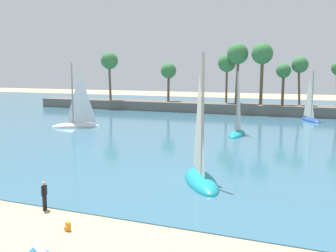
{
  "coord_description": "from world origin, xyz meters",
  "views": [
    {
      "loc": [
        9.64,
        -8.94,
        7.83
      ],
      "look_at": [
        1.31,
        11.06,
        4.83
      ],
      "focal_mm": 43.18,
      "sensor_mm": 36.0,
      "label": 1
    }
  ],
  "objects_px": {
    "person_at_waterline": "(44,195)",
    "sailboat_toward_headland": "(201,170)",
    "backpack_by_trailer": "(68,227)",
    "sailboat_near_shore": "(77,121)",
    "sailboat_far_left": "(310,116)",
    "sailboat_mid_bay": "(237,129)"
  },
  "relations": [
    {
      "from": "person_at_waterline",
      "to": "sailboat_toward_headland",
      "type": "bearing_deg",
      "value": 53.74
    },
    {
      "from": "backpack_by_trailer",
      "to": "sailboat_near_shore",
      "type": "bearing_deg",
      "value": 124.56
    },
    {
      "from": "backpack_by_trailer",
      "to": "sailboat_toward_headland",
      "type": "bearing_deg",
      "value": 72.41
    },
    {
      "from": "person_at_waterline",
      "to": "sailboat_far_left",
      "type": "bearing_deg",
      "value": 76.79
    },
    {
      "from": "person_at_waterline",
      "to": "sailboat_toward_headland",
      "type": "xyz_separation_m",
      "value": [
        6.37,
        8.69,
        0.03
      ]
    },
    {
      "from": "sailboat_near_shore",
      "to": "sailboat_mid_bay",
      "type": "distance_m",
      "value": 22.09
    },
    {
      "from": "sailboat_toward_headland",
      "to": "person_at_waterline",
      "type": "bearing_deg",
      "value": -126.26
    },
    {
      "from": "person_at_waterline",
      "to": "backpack_by_trailer",
      "type": "bearing_deg",
      "value": -33.01
    },
    {
      "from": "person_at_waterline",
      "to": "sailboat_toward_headland",
      "type": "distance_m",
      "value": 10.78
    },
    {
      "from": "sailboat_toward_headland",
      "to": "sailboat_far_left",
      "type": "height_order",
      "value": "sailboat_toward_headland"
    },
    {
      "from": "sailboat_near_shore",
      "to": "sailboat_mid_bay",
      "type": "bearing_deg",
      "value": 4.4
    },
    {
      "from": "sailboat_mid_bay",
      "to": "sailboat_toward_headland",
      "type": "bearing_deg",
      "value": -83.78
    },
    {
      "from": "sailboat_toward_headland",
      "to": "sailboat_far_left",
      "type": "distance_m",
      "value": 39.83
    },
    {
      "from": "backpack_by_trailer",
      "to": "sailboat_mid_bay",
      "type": "bearing_deg",
      "value": 88.17
    },
    {
      "from": "sailboat_mid_bay",
      "to": "sailboat_near_shore",
      "type": "bearing_deg",
      "value": -175.6
    },
    {
      "from": "backpack_by_trailer",
      "to": "sailboat_near_shore",
      "type": "xyz_separation_m",
      "value": [
        -21.0,
        30.48,
        0.7
      ]
    },
    {
      "from": "person_at_waterline",
      "to": "sailboat_mid_bay",
      "type": "distance_m",
      "value": 30.49
    },
    {
      "from": "backpack_by_trailer",
      "to": "sailboat_near_shore",
      "type": "relative_size",
      "value": 0.05
    },
    {
      "from": "sailboat_toward_headland",
      "to": "backpack_by_trailer",
      "type": "bearing_deg",
      "value": -107.59
    },
    {
      "from": "backpack_by_trailer",
      "to": "sailboat_far_left",
      "type": "xyz_separation_m",
      "value": [
        8.32,
        50.16,
        0.6
      ]
    },
    {
      "from": "sailboat_mid_bay",
      "to": "sailboat_far_left",
      "type": "height_order",
      "value": "sailboat_far_left"
    },
    {
      "from": "backpack_by_trailer",
      "to": "sailboat_toward_headland",
      "type": "distance_m",
      "value": 11.18
    }
  ]
}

